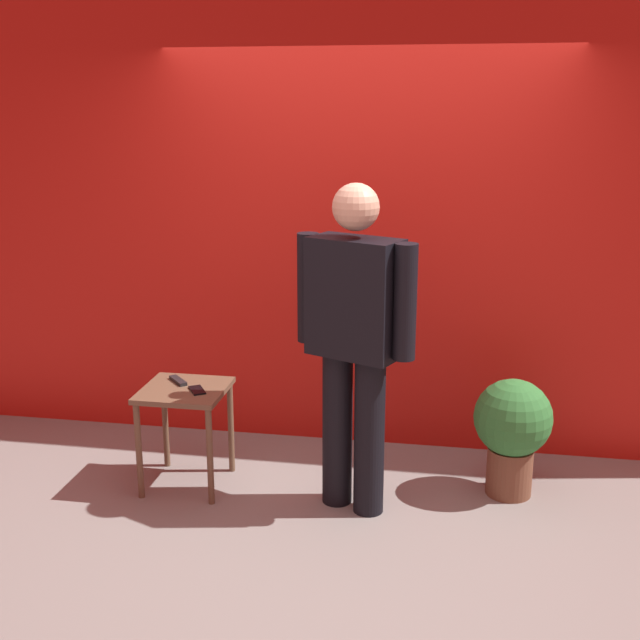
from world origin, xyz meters
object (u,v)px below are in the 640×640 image
object	(u,v)px
standing_person	(354,334)
potted_plant	(512,428)
tv_remote	(178,381)
side_table	(185,405)
cell_phone	(197,390)

from	to	relation	value
standing_person	potted_plant	size ratio (longest dim) A/B	2.61
standing_person	tv_remote	xyz separation A→B (m)	(-1.06, 0.18, -0.39)
tv_remote	potted_plant	size ratio (longest dim) A/B	0.25
potted_plant	tv_remote	bearing A→B (deg)	-176.59
side_table	tv_remote	bearing A→B (deg)	127.24
standing_person	tv_remote	bearing A→B (deg)	170.14
side_table	cell_phone	world-z (taller)	cell_phone
side_table	tv_remote	world-z (taller)	tv_remote
standing_person	tv_remote	world-z (taller)	standing_person
cell_phone	potted_plant	world-z (taller)	potted_plant
side_table	potted_plant	xyz separation A→B (m)	(1.86, 0.20, -0.09)
tv_remote	potted_plant	world-z (taller)	potted_plant
side_table	potted_plant	bearing A→B (deg)	6.20
standing_person	side_table	distance (m)	1.12
standing_person	tv_remote	distance (m)	1.14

